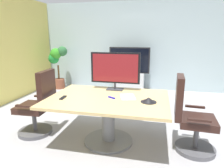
{
  "coord_description": "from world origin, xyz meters",
  "views": [
    {
      "loc": [
        0.73,
        -2.93,
        1.61
      ],
      "look_at": [
        0.03,
        0.11,
        0.87
      ],
      "focal_mm": 32.14,
      "sensor_mm": 36.0,
      "label": 1
    }
  ],
  "objects_px": {
    "tv_monitor": "(115,69)",
    "potted_plant": "(57,61)",
    "conference_phone": "(149,100)",
    "wall_display_unit": "(129,76)",
    "office_chair_left": "(39,108)",
    "conference_table": "(108,109)",
    "remote_control": "(63,98)",
    "office_chair_right": "(190,120)"
  },
  "relations": [
    {
      "from": "tv_monitor",
      "to": "potted_plant",
      "type": "relative_size",
      "value": 0.63
    },
    {
      "from": "tv_monitor",
      "to": "conference_phone",
      "type": "height_order",
      "value": "tv_monitor"
    },
    {
      "from": "wall_display_unit",
      "to": "potted_plant",
      "type": "relative_size",
      "value": 0.99
    },
    {
      "from": "potted_plant",
      "to": "office_chair_left",
      "type": "bearing_deg",
      "value": -68.24
    },
    {
      "from": "conference_table",
      "to": "conference_phone",
      "type": "xyz_separation_m",
      "value": [
        0.6,
        -0.09,
        0.21
      ]
    },
    {
      "from": "office_chair_left",
      "to": "conference_phone",
      "type": "height_order",
      "value": "office_chair_left"
    },
    {
      "from": "wall_display_unit",
      "to": "remote_control",
      "type": "height_order",
      "value": "wall_display_unit"
    },
    {
      "from": "conference_table",
      "to": "conference_phone",
      "type": "height_order",
      "value": "conference_phone"
    },
    {
      "from": "tv_monitor",
      "to": "conference_table",
      "type": "bearing_deg",
      "value": -90.31
    },
    {
      "from": "conference_table",
      "to": "office_chair_left",
      "type": "xyz_separation_m",
      "value": [
        -1.19,
        -0.01,
        -0.09
      ]
    },
    {
      "from": "office_chair_right",
      "to": "wall_display_unit",
      "type": "height_order",
      "value": "wall_display_unit"
    },
    {
      "from": "potted_plant",
      "to": "office_chair_right",
      "type": "bearing_deg",
      "value": -38.85
    },
    {
      "from": "office_chair_right",
      "to": "conference_phone",
      "type": "relative_size",
      "value": 4.95
    },
    {
      "from": "wall_display_unit",
      "to": "conference_phone",
      "type": "xyz_separation_m",
      "value": [
        0.73,
        -3.22,
        0.31
      ]
    },
    {
      "from": "office_chair_right",
      "to": "conference_phone",
      "type": "xyz_separation_m",
      "value": [
        -0.59,
        -0.11,
        0.3
      ]
    },
    {
      "from": "remote_control",
      "to": "conference_phone",
      "type": "bearing_deg",
      "value": 0.23
    },
    {
      "from": "wall_display_unit",
      "to": "office_chair_left",
      "type": "bearing_deg",
      "value": -108.68
    },
    {
      "from": "office_chair_right",
      "to": "potted_plant",
      "type": "bearing_deg",
      "value": 54.6
    },
    {
      "from": "office_chair_left",
      "to": "conference_phone",
      "type": "distance_m",
      "value": 1.82
    },
    {
      "from": "wall_display_unit",
      "to": "potted_plant",
      "type": "bearing_deg",
      "value": -173.22
    },
    {
      "from": "tv_monitor",
      "to": "remote_control",
      "type": "xyz_separation_m",
      "value": [
        -0.65,
        -0.66,
        -0.35
      ]
    },
    {
      "from": "conference_phone",
      "to": "conference_table",
      "type": "bearing_deg",
      "value": 171.36
    },
    {
      "from": "office_chair_left",
      "to": "office_chair_right",
      "type": "height_order",
      "value": "same"
    },
    {
      "from": "conference_table",
      "to": "potted_plant",
      "type": "bearing_deg",
      "value": 129.23
    },
    {
      "from": "tv_monitor",
      "to": "wall_display_unit",
      "type": "relative_size",
      "value": 0.64
    },
    {
      "from": "office_chair_right",
      "to": "office_chair_left",
      "type": "bearing_deg",
      "value": 94.29
    },
    {
      "from": "conference_table",
      "to": "tv_monitor",
      "type": "distance_m",
      "value": 0.72
    },
    {
      "from": "conference_table",
      "to": "office_chair_left",
      "type": "bearing_deg",
      "value": -179.35
    },
    {
      "from": "office_chair_right",
      "to": "potted_plant",
      "type": "relative_size",
      "value": 0.82
    },
    {
      "from": "tv_monitor",
      "to": "office_chair_left",
      "type": "bearing_deg",
      "value": -157.72
    },
    {
      "from": "office_chair_right",
      "to": "conference_phone",
      "type": "bearing_deg",
      "value": 104.36
    },
    {
      "from": "potted_plant",
      "to": "remote_control",
      "type": "distance_m",
      "value": 3.49
    },
    {
      "from": "office_chair_right",
      "to": "conference_phone",
      "type": "distance_m",
      "value": 0.67
    },
    {
      "from": "tv_monitor",
      "to": "potted_plant",
      "type": "bearing_deg",
      "value": 134.43
    },
    {
      "from": "conference_table",
      "to": "potted_plant",
      "type": "height_order",
      "value": "potted_plant"
    },
    {
      "from": "office_chair_right",
      "to": "potted_plant",
      "type": "height_order",
      "value": "potted_plant"
    },
    {
      "from": "office_chair_right",
      "to": "wall_display_unit",
      "type": "xyz_separation_m",
      "value": [
        -1.32,
        3.1,
        -0.01
      ]
    },
    {
      "from": "office_chair_right",
      "to": "potted_plant",
      "type": "xyz_separation_m",
      "value": [
        -3.53,
        2.84,
        0.42
      ]
    },
    {
      "from": "office_chair_right",
      "to": "tv_monitor",
      "type": "bearing_deg",
      "value": 72.54
    },
    {
      "from": "office_chair_left",
      "to": "office_chair_right",
      "type": "relative_size",
      "value": 1.0
    },
    {
      "from": "office_chair_left",
      "to": "tv_monitor",
      "type": "height_order",
      "value": "tv_monitor"
    },
    {
      "from": "conference_table",
      "to": "remote_control",
      "type": "relative_size",
      "value": 10.45
    }
  ]
}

